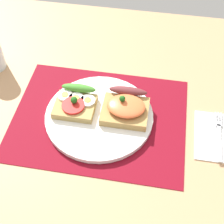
# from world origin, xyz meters

# --- Properties ---
(ground_plane) EXTENTS (1.20, 0.90, 0.03)m
(ground_plane) POSITION_xyz_m (0.00, 0.00, -0.02)
(ground_plane) COLOR tan
(placemat) EXTENTS (0.40, 0.31, 0.00)m
(placemat) POSITION_xyz_m (0.00, 0.00, 0.00)
(placemat) COLOR maroon
(placemat) RESTS_ON ground_plane
(plate) EXTENTS (0.25, 0.25, 0.01)m
(plate) POSITION_xyz_m (0.00, 0.00, 0.01)
(plate) COLOR white
(plate) RESTS_ON placemat
(sandwich_egg_tomato) EXTENTS (0.09, 0.09, 0.04)m
(sandwich_egg_tomato) POSITION_xyz_m (-0.06, 0.01, 0.03)
(sandwich_egg_tomato) COLOR tan
(sandwich_egg_tomato) RESTS_ON plate
(sandwich_salmon) EXTENTS (0.11, 0.10, 0.05)m
(sandwich_salmon) POSITION_xyz_m (0.06, 0.02, 0.03)
(sandwich_salmon) COLOR #AB8549
(sandwich_salmon) RESTS_ON plate
(napkin) EXTENTS (0.12, 0.13, 0.01)m
(napkin) POSITION_xyz_m (0.28, -0.01, 0.00)
(napkin) COLOR white
(napkin) RESTS_ON ground_plane
(fork) EXTENTS (0.02, 0.13, 0.00)m
(fork) POSITION_xyz_m (0.27, -0.00, 0.01)
(fork) COLOR #B7B7BC
(fork) RESTS_ON napkin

